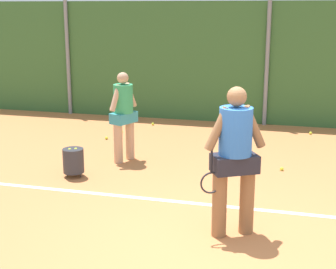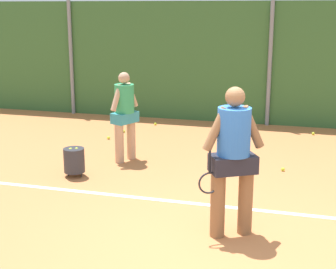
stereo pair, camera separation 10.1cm
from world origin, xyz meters
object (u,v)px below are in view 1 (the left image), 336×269
at_px(ball_hopper, 73,160).
at_px(tennis_ball_1, 153,124).
at_px(player_foreground_near, 235,154).
at_px(tennis_ball_6, 311,133).
at_px(tennis_ball_2, 106,138).
at_px(tennis_ball_0, 282,169).
at_px(tennis_ball_5, 121,131).
at_px(player_midcourt, 124,112).

height_order(ball_hopper, tennis_ball_1, ball_hopper).
bearing_deg(player_foreground_near, tennis_ball_6, -129.71).
bearing_deg(player_foreground_near, tennis_ball_2, -79.91).
relative_size(tennis_ball_0, tennis_ball_5, 1.00).
xyz_separation_m(ball_hopper, tennis_ball_0, (3.46, 1.27, -0.26)).
bearing_deg(player_foreground_near, player_midcourt, -77.18).
relative_size(player_foreground_near, ball_hopper, 3.75).
relative_size(player_foreground_near, tennis_ball_5, 29.13).
bearing_deg(tennis_ball_1, tennis_ball_5, -117.30).
height_order(player_foreground_near, tennis_ball_5, player_foreground_near).
bearing_deg(tennis_ball_6, tennis_ball_2, -159.45).
distance_m(tennis_ball_5, tennis_ball_6, 4.38).
bearing_deg(player_midcourt, tennis_ball_1, 28.66).
distance_m(tennis_ball_0, tennis_ball_5, 4.20).
relative_size(tennis_ball_1, tennis_ball_6, 1.00).
relative_size(tennis_ball_2, tennis_ball_5, 1.00).
height_order(player_foreground_near, tennis_ball_0, player_foreground_near).
distance_m(ball_hopper, tennis_ball_5, 3.18).
xyz_separation_m(ball_hopper, tennis_ball_6, (3.98, 4.14, -0.26)).
bearing_deg(ball_hopper, tennis_ball_2, 99.05).
relative_size(tennis_ball_0, tennis_ball_1, 1.00).
xyz_separation_m(player_midcourt, tennis_ball_5, (-0.81, 2.04, -0.92)).
height_order(player_midcourt, ball_hopper, player_midcourt).
bearing_deg(tennis_ball_0, player_midcourt, -176.97).
bearing_deg(tennis_ball_5, player_foreground_near, -55.42).
height_order(player_foreground_near, tennis_ball_6, player_foreground_near).
height_order(tennis_ball_5, tennis_ball_6, same).
bearing_deg(tennis_ball_2, tennis_ball_1, 69.51).
bearing_deg(ball_hopper, player_midcourt, 64.79).
bearing_deg(tennis_ball_2, player_foreground_near, -50.37).
xyz_separation_m(player_midcourt, tennis_ball_6, (3.46, 3.03, -0.92)).
bearing_deg(tennis_ball_6, ball_hopper, -133.86).
distance_m(player_midcourt, tennis_ball_0, 3.08).
bearing_deg(ball_hopper, tennis_ball_1, 87.23).
relative_size(tennis_ball_1, tennis_ball_5, 1.00).
xyz_separation_m(tennis_ball_0, tennis_ball_5, (-3.75, 1.89, 0.00)).
xyz_separation_m(tennis_ball_0, tennis_ball_1, (-3.26, 2.83, 0.00)).
distance_m(ball_hopper, tennis_ball_1, 4.11).
xyz_separation_m(tennis_ball_2, tennis_ball_6, (4.38, 1.64, 0.00)).
distance_m(player_foreground_near, tennis_ball_2, 5.37).
xyz_separation_m(player_foreground_near, tennis_ball_1, (-2.76, 5.65, -1.04)).
bearing_deg(tennis_ball_2, tennis_ball_6, 20.55).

